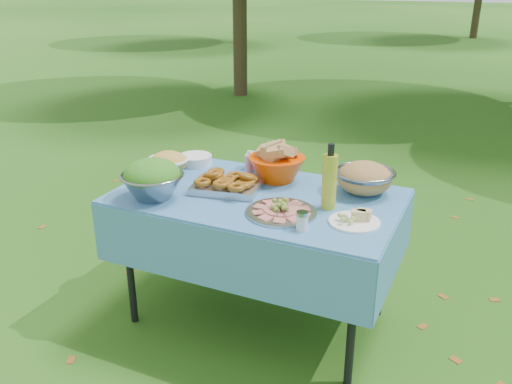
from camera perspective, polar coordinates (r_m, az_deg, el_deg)
ground at (r=3.19m, az=0.15°, el=-13.03°), size 80.00×80.00×0.00m
picnic_table at (r=2.99m, az=0.15°, el=-7.05°), size 1.46×0.86×0.76m
salad_bowl at (r=2.80m, az=-10.88°, el=1.37°), size 0.33×0.33×0.21m
pasta_bowl_white at (r=3.15m, az=-9.22°, el=3.09°), size 0.26×0.26×0.13m
plate_stack at (r=3.30m, az=-6.41°, el=3.42°), size 0.23×0.23×0.06m
wipes_box at (r=3.19m, az=-0.01°, el=3.29°), size 0.11×0.09×0.10m
sanitizer_bottle at (r=3.10m, az=-0.76°, el=3.13°), size 0.06×0.06×0.14m
bread_bowl at (r=3.00m, az=2.21°, el=3.15°), size 0.32×0.32×0.21m
pasta_bowl_steel at (r=2.88m, az=11.36°, el=1.50°), size 0.39×0.39×0.17m
fried_tray at (r=2.87m, az=-3.11°, el=0.91°), size 0.39×0.30×0.08m
charcuterie_platter at (r=2.59m, az=2.70°, el=-1.47°), size 0.39×0.39×0.08m
oil_bottle at (r=2.63m, az=7.76°, el=1.62°), size 0.10×0.10×0.33m
cheese_plate at (r=2.54m, az=10.35°, el=-2.56°), size 0.30×0.30×0.06m
shaker at (r=2.43m, az=4.88°, el=-3.05°), size 0.07×0.07×0.09m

